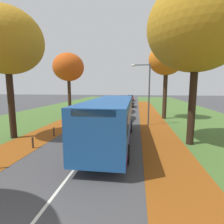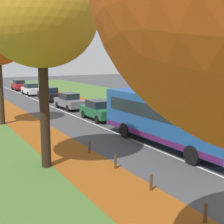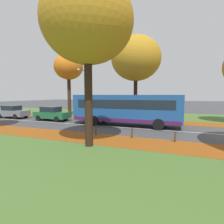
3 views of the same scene
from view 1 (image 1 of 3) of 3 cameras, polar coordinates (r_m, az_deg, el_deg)
name	(u,v)px [view 1 (image 1 of 3)]	position (r m, az deg, el deg)	size (l,w,h in m)	color
grass_verge_left	(49,115)	(25.69, -19.89, -0.78)	(12.00, 90.00, 0.01)	#476B2D
leaf_litter_left	(62,125)	(18.38, -15.93, -4.00)	(2.80, 60.00, 0.00)	#8C4714
grass_verge_right	(188,118)	(23.58, 23.70, -1.75)	(12.00, 90.00, 0.01)	#476B2D
leaf_litter_right	(155,128)	(16.91, 14.00, -4.97)	(2.80, 60.00, 0.00)	#8C4714
road_centre_line	(115,116)	(22.88, 0.92, -1.34)	(0.12, 80.00, 0.01)	silver
tree_left_near	(6,42)	(15.01, -31.27, 19.06)	(5.07, 5.07, 9.23)	black
tree_left_mid	(68,68)	(24.53, -14.03, 13.91)	(4.08, 4.08, 8.23)	#382619
tree_right_near	(197,27)	(12.92, 26.06, 23.64)	(6.07, 6.07, 10.16)	black
tree_right_mid	(166,60)	(21.99, 17.33, 15.90)	(4.05, 4.05, 8.79)	#382619
bollard_fifth	(33,143)	(12.06, -24.47, -9.12)	(0.12, 0.12, 0.70)	#4C3823
bollard_sixth	(54,132)	(14.41, -18.46, -6.11)	(0.12, 0.12, 0.67)	#4C3823
streetlamp_right	(146,87)	(17.58, 10.99, 7.87)	(1.89, 0.28, 6.00)	#47474C
bus	(112,118)	(11.81, -0.13, -1.98)	(2.74, 10.42, 2.98)	#1E5199
car_green_lead	(122,112)	(20.79, 3.41, -0.06)	(1.80, 4.21, 1.62)	#1E6038
car_grey_following	(125,106)	(26.93, 4.30, 1.81)	(1.93, 4.27, 1.62)	slate
car_black_third_in_line	(129,103)	(33.75, 5.51, 3.08)	(1.91, 4.26, 1.62)	black
car_white_fourth_in_line	(128,100)	(40.56, 5.40, 3.93)	(1.88, 4.25, 1.62)	silver
car_red_trailing	(130,98)	(48.15, 6.04, 4.59)	(1.79, 4.20, 1.62)	#B21919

